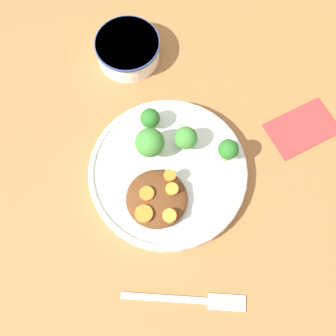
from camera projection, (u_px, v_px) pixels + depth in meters
ground_plane at (168, 175)px, 0.78m from camera, size 4.00×4.00×0.00m
plate at (168, 173)px, 0.76m from camera, size 0.26×0.26×0.03m
dip_bowl at (128, 49)px, 0.83m from camera, size 0.12×0.12×0.04m
stew_mound at (157, 199)px, 0.73m from camera, size 0.10×0.10×0.02m
broccoli_floret_0 at (186, 138)px, 0.75m from camera, size 0.04×0.04×0.05m
broccoli_floret_1 at (150, 143)px, 0.74m from camera, size 0.05×0.05×0.06m
broccoli_floret_2 at (228, 150)px, 0.74m from camera, size 0.03×0.03×0.05m
broccoli_floret_3 at (150, 119)px, 0.76m from camera, size 0.03×0.03×0.05m
carrot_slice_0 at (147, 194)px, 0.72m from camera, size 0.02×0.02×0.01m
carrot_slice_1 at (171, 175)px, 0.73m from camera, size 0.02×0.02×0.01m
carrot_slice_2 at (169, 216)px, 0.70m from camera, size 0.02×0.02×0.01m
carrot_slice_3 at (173, 189)px, 0.72m from camera, size 0.02×0.02×0.01m
carrot_slice_4 at (144, 214)px, 0.71m from camera, size 0.03×0.03×0.00m
fork at (196, 300)px, 0.71m from camera, size 0.19×0.06×0.01m
napkin at (302, 128)px, 0.80m from camera, size 0.13×0.11×0.01m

